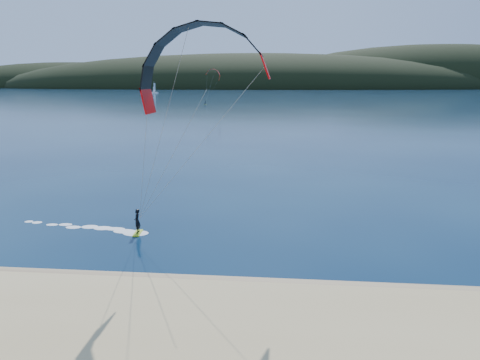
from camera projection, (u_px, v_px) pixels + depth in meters
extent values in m
plane|color=#071A37|center=(120.00, 326.00, 21.15)|extent=(1800.00, 1800.00, 0.00)
cube|color=#8E7152|center=(148.00, 283.00, 25.51)|extent=(220.00, 2.50, 0.10)
ellipsoid|color=black|center=(248.00, 88.00, 725.33)|extent=(840.00, 280.00, 110.00)
ellipsoid|color=black|center=(436.00, 88.00, 735.42)|extent=(600.00, 240.00, 140.00)
ellipsoid|color=black|center=(71.00, 87.00, 814.24)|extent=(520.00, 220.00, 90.00)
cube|color=#A7CC18|center=(138.00, 233.00, 33.87)|extent=(0.62, 1.55, 0.09)
imported|color=black|center=(137.00, 221.00, 33.66)|extent=(0.50, 0.72, 1.86)
cylinder|color=gray|center=(170.00, 159.00, 30.54)|extent=(0.02, 0.02, 11.51)
cube|color=#A7CC18|center=(205.00, 105.00, 218.94)|extent=(0.87, 1.43, 0.08)
imported|color=black|center=(205.00, 103.00, 218.75)|extent=(0.87, 0.98, 1.68)
cylinder|color=gray|center=(209.00, 89.00, 215.22)|extent=(0.02, 0.02, 13.53)
cube|color=white|center=(154.00, 93.00, 422.96)|extent=(8.02, 5.21, 1.34)
cylinder|color=white|center=(154.00, 87.00, 421.82)|extent=(0.19, 0.19, 10.52)
cube|color=white|center=(155.00, 87.00, 423.12)|extent=(1.00, 2.32, 7.65)
cube|color=white|center=(154.00, 89.00, 420.75)|extent=(0.78, 1.79, 4.78)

